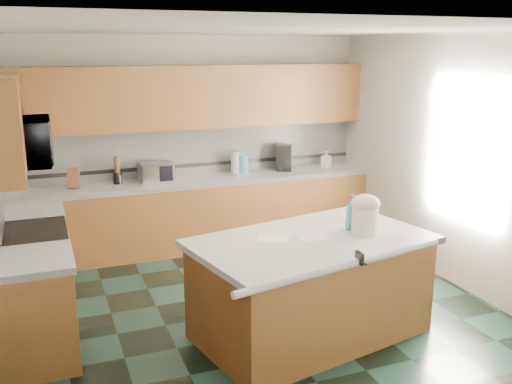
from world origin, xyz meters
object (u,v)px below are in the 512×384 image
treat_jar (365,221)px  toaster_oven (156,172)px  coffee_maker (284,158)px  island_top (312,242)px  knife_block (73,178)px  island_base (310,290)px  soap_bottle_island (352,212)px

treat_jar → toaster_oven: size_ratio=0.61×
toaster_oven → coffee_maker: (1.75, 0.03, 0.06)m
treat_jar → island_top: bearing=151.6°
treat_jar → knife_block: size_ratio=1.02×
treat_jar → knife_block: 3.58m
toaster_oven → island_base: bearing=-78.1°
island_base → knife_block: (-1.81, 2.68, 0.61)m
soap_bottle_island → coffee_maker: 2.66m
island_base → knife_block: knife_block is taller
island_base → coffee_maker: 2.94m
island_top → coffee_maker: coffee_maker is taller
treat_jar → toaster_oven: bearing=94.2°
treat_jar → coffee_maker: size_ratio=0.71×
coffee_maker → island_base: bearing=-84.0°
soap_bottle_island → coffee_maker: coffee_maker is taller
treat_jar → soap_bottle_island: (-0.04, 0.15, 0.04)m
knife_block → island_base: bearing=-44.3°
toaster_oven → coffee_maker: size_ratio=1.16×
island_base → knife_block: size_ratio=8.07×
toaster_oven → treat_jar: bearing=-69.5°
soap_bottle_island → coffee_maker: (0.47, 2.61, 0.01)m
soap_bottle_island → knife_block: (-2.27, 2.58, -0.04)m
treat_jar → toaster_oven: 3.04m
knife_block → coffee_maker: (2.74, 0.03, 0.05)m
soap_bottle_island → island_top: bearing=-179.7°
knife_block → coffee_maker: size_ratio=0.70×
soap_bottle_island → knife_block: size_ratio=1.36×
treat_jar → soap_bottle_island: size_ratio=0.75×
knife_block → coffee_maker: coffee_maker is taller
soap_bottle_island → toaster_oven: bearing=105.0°
knife_block → toaster_oven: 0.98m
island_base → island_top: bearing=0.0°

